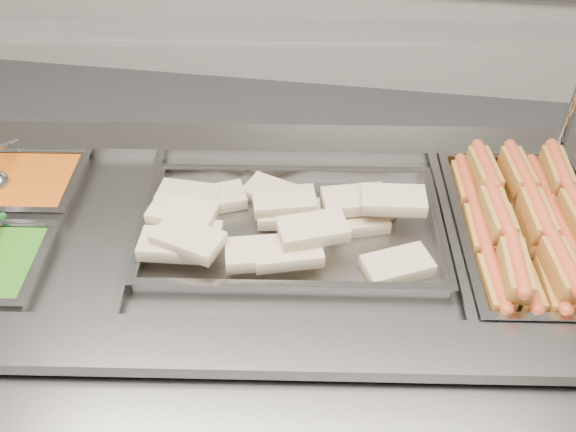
# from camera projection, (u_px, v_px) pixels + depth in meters

# --- Properties ---
(steam_counter) EXTENTS (1.97, 1.06, 0.90)m
(steam_counter) POSITION_uv_depth(u_px,v_px,m) (270.00, 341.00, 1.81)
(steam_counter) COLOR slate
(steam_counter) RESTS_ON ground
(tray_rail) EXTENTS (1.82, 0.59, 0.05)m
(tray_rail) POSITION_uv_depth(u_px,v_px,m) (254.00, 432.00, 1.16)
(tray_rail) COLOR gray
(tray_rail) RESTS_ON steam_counter
(sneeze_guard) EXTENTS (1.67, 0.50, 0.44)m
(sneeze_guard) POSITION_uv_depth(u_px,v_px,m) (268.00, 36.00, 1.43)
(sneeze_guard) COLOR silver
(sneeze_guard) RESTS_ON steam_counter
(pan_hotdogs) EXTENTS (0.41, 0.59, 0.10)m
(pan_hotdogs) POSITION_uv_depth(u_px,v_px,m) (529.00, 240.00, 1.53)
(pan_hotdogs) COLOR gray
(pan_hotdogs) RESTS_ON steam_counter
(pan_wraps) EXTENTS (0.73, 0.48, 0.07)m
(pan_wraps) POSITION_uv_depth(u_px,v_px,m) (292.00, 231.00, 1.53)
(pan_wraps) COLOR gray
(pan_wraps) RESTS_ON steam_counter
(pan_beans) EXTENTS (0.33, 0.28, 0.10)m
(pan_beans) POSITION_uv_depth(u_px,v_px,m) (21.00, 193.00, 1.66)
(pan_beans) COLOR gray
(pan_beans) RESTS_ON steam_counter
(hotdogs_in_buns) EXTENTS (0.36, 0.54, 0.12)m
(hotdogs_in_buns) POSITION_uv_depth(u_px,v_px,m) (533.00, 226.00, 1.49)
(hotdogs_in_buns) COLOR #A66822
(hotdogs_in_buns) RESTS_ON pan_hotdogs
(tortilla_wraps) EXTENTS (0.68, 0.38, 0.10)m
(tortilla_wraps) POSITION_uv_depth(u_px,v_px,m) (282.00, 220.00, 1.50)
(tortilla_wraps) COLOR tan
(tortilla_wraps) RESTS_ON pan_wraps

